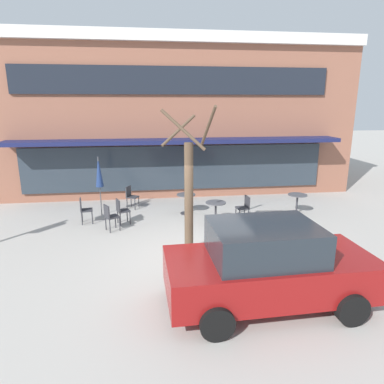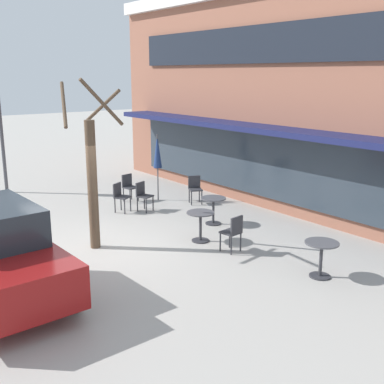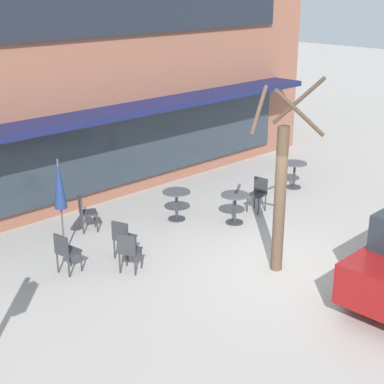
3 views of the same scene
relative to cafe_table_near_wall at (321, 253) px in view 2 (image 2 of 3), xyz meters
name	(u,v)px [view 2 (image 2 of 3)]	position (x,y,z in m)	size (l,w,h in m)	color
ground_plane	(91,251)	(-4.28, -3.12, -0.52)	(80.00, 80.00, 0.00)	#ADA8A0
building_facade	(351,94)	(-4.28, 6.85, 2.92)	(16.09, 9.10, 6.88)	#935B47
cafe_table_near_wall	(321,253)	(0.00, 0.00, 0.00)	(0.70, 0.70, 0.76)	#333338
cafe_table_streetside	(200,222)	(-3.23, -0.60, 0.00)	(0.70, 0.70, 0.76)	#333338
cafe_table_by_tree	(213,206)	(-4.13, 0.57, 0.00)	(0.70, 0.70, 0.76)	#333338
patio_umbrella_green_folded	(157,152)	(-7.28, 0.82, 1.11)	(0.28, 0.28, 2.20)	#4C4C51
cafe_chair_0	(129,185)	(-7.74, -0.02, 0.01)	(0.46, 0.46, 0.89)	#333338
cafe_chair_1	(195,187)	(-6.21, 1.54, 0.01)	(0.53, 0.53, 0.89)	#333338
cafe_chair_2	(120,195)	(-6.78, -0.88, 0.01)	(0.54, 0.54, 0.89)	#333338
cafe_chair_3	(143,194)	(-6.46, -0.27, 0.01)	(0.51, 0.51, 0.89)	#333338
cafe_chair_4	(233,231)	(-2.17, -0.47, 0.01)	(0.45, 0.45, 0.89)	#333338
street_tree	(92,175)	(-4.44, -2.90, 1.27)	(1.38, 1.47, 4.03)	brown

